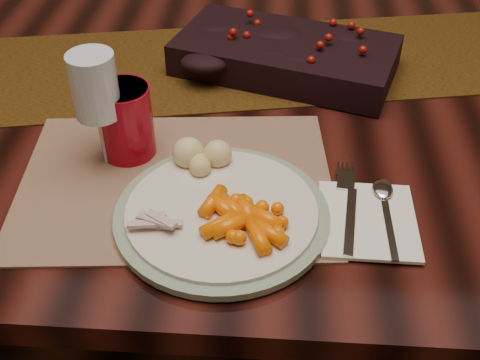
# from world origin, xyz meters

# --- Properties ---
(floor) EXTENTS (5.00, 5.00, 0.00)m
(floor) POSITION_xyz_m (0.00, 0.00, 0.00)
(floor) COLOR black
(floor) RESTS_ON ground
(dining_table) EXTENTS (1.80, 1.00, 0.75)m
(dining_table) POSITION_xyz_m (0.00, 0.00, 0.38)
(dining_table) COLOR black
(dining_table) RESTS_ON floor
(table_runner) EXTENTS (1.57, 0.60, 0.00)m
(table_runner) POSITION_xyz_m (0.00, 0.10, 0.75)
(table_runner) COLOR #33210C
(table_runner) RESTS_ON dining_table
(centerpiece) EXTENTS (0.42, 0.30, 0.08)m
(centerpiece) POSITION_xyz_m (0.06, 0.08, 0.79)
(centerpiece) COLOR black
(centerpiece) RESTS_ON table_runner
(placemat_main) EXTENTS (0.46, 0.35, 0.00)m
(placemat_main) POSITION_xyz_m (-0.09, -0.25, 0.75)
(placemat_main) COLOR brown
(placemat_main) RESTS_ON dining_table
(dinner_plate) EXTENTS (0.31, 0.31, 0.02)m
(dinner_plate) POSITION_xyz_m (-0.02, -0.32, 0.76)
(dinner_plate) COLOR beige
(dinner_plate) RESTS_ON placemat_main
(baby_carrots) EXTENTS (0.12, 0.10, 0.02)m
(baby_carrots) POSITION_xyz_m (0.01, -0.35, 0.78)
(baby_carrots) COLOR #FB6802
(baby_carrots) RESTS_ON dinner_plate
(mashed_potatoes) EXTENTS (0.10, 0.09, 0.04)m
(mashed_potatoes) POSITION_xyz_m (-0.05, -0.24, 0.79)
(mashed_potatoes) COLOR #F2E37E
(mashed_potatoes) RESTS_ON dinner_plate
(turkey_shreds) EXTENTS (0.07, 0.07, 0.02)m
(turkey_shreds) POSITION_xyz_m (-0.10, -0.35, 0.78)
(turkey_shreds) COLOR #B5A395
(turkey_shreds) RESTS_ON dinner_plate
(napkin) EXTENTS (0.13, 0.14, 0.00)m
(napkin) POSITION_xyz_m (0.17, -0.31, 0.76)
(napkin) COLOR white
(napkin) RESTS_ON placemat_main
(fork) EXTENTS (0.04, 0.16, 0.00)m
(fork) POSITION_xyz_m (0.14, -0.30, 0.76)
(fork) COLOR white
(fork) RESTS_ON napkin
(spoon) EXTENTS (0.03, 0.14, 0.00)m
(spoon) POSITION_xyz_m (0.19, -0.31, 0.76)
(spoon) COLOR white
(spoon) RESTS_ON napkin
(red_cup) EXTENTS (0.10, 0.10, 0.11)m
(red_cup) POSITION_xyz_m (-0.17, -0.19, 0.81)
(red_cup) COLOR #A00518
(red_cup) RESTS_ON placemat_main
(wine_glass) EXTENTS (0.07, 0.07, 0.17)m
(wine_glass) POSITION_xyz_m (-0.20, -0.21, 0.84)
(wine_glass) COLOR white
(wine_glass) RESTS_ON dining_table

